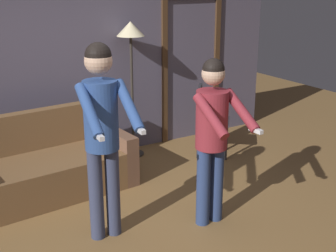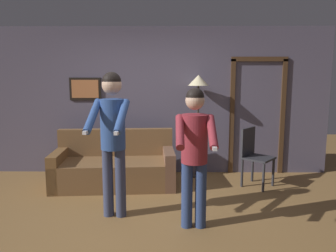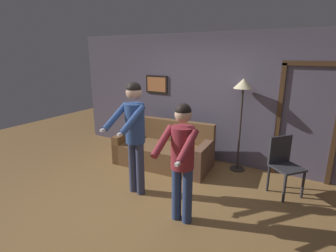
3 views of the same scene
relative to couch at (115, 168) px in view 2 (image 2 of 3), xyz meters
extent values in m
plane|color=olive|center=(0.51, -1.31, -0.28)|extent=(12.00, 12.00, 0.00)
cube|color=#595367|center=(0.51, 0.76, 1.02)|extent=(6.40, 0.06, 2.60)
cube|color=black|center=(-0.62, 0.71, 1.24)|extent=(0.56, 0.02, 0.40)
cube|color=#BB6F3F|center=(-0.62, 0.70, 1.24)|extent=(0.48, 0.01, 0.32)
cube|color=#4C331E|center=(1.99, 0.71, 0.74)|extent=(0.08, 0.04, 2.04)
cube|color=#4C331E|center=(2.89, 0.71, 0.74)|extent=(0.08, 0.04, 2.04)
cube|color=#4C331E|center=(2.44, 0.71, 1.76)|extent=(0.98, 0.04, 0.08)
cube|color=brown|center=(0.00, -0.04, -0.07)|extent=(1.96, 0.99, 0.42)
cube|color=brown|center=(-0.02, 0.31, 0.37)|extent=(1.91, 0.28, 0.45)
cube|color=brown|center=(-0.86, -0.11, 0.01)|extent=(0.22, 0.86, 0.58)
cube|color=brown|center=(0.87, 0.02, 0.01)|extent=(0.22, 0.86, 0.58)
cylinder|color=#332D28|center=(1.37, 0.50, -0.27)|extent=(0.28, 0.28, 0.02)
cylinder|color=#332D28|center=(1.37, 0.50, 0.53)|extent=(0.04, 0.04, 1.56)
cone|color=#F9EAB7|center=(1.37, 0.50, 1.40)|extent=(0.35, 0.35, 0.18)
cylinder|color=#38405F|center=(0.12, -1.17, 0.15)|extent=(0.13, 0.13, 0.86)
cylinder|color=#38405F|center=(0.28, -1.19, 0.15)|extent=(0.13, 0.13, 0.86)
cylinder|color=#2D4C8C|center=(0.20, -1.18, 0.89)|extent=(0.30, 0.30, 0.61)
sphere|color=#D8AD8E|center=(0.20, -1.18, 1.37)|extent=(0.24, 0.24, 0.24)
sphere|color=black|center=(0.20, -1.18, 1.41)|extent=(0.23, 0.23, 0.23)
cylinder|color=#2D4C8C|center=(0.01, -1.39, 1.02)|extent=(0.13, 0.51, 0.37)
cube|color=white|center=(0.00, -1.61, 0.87)|extent=(0.05, 0.15, 0.04)
cylinder|color=#2D4C8C|center=(0.35, -1.42, 1.02)|extent=(0.13, 0.51, 0.37)
cube|color=white|center=(0.33, -1.64, 0.87)|extent=(0.05, 0.15, 0.04)
cylinder|color=navy|center=(1.10, -1.47, 0.11)|extent=(0.13, 0.13, 0.78)
cylinder|color=navy|center=(1.26, -1.47, 0.11)|extent=(0.13, 0.13, 0.78)
cylinder|color=maroon|center=(1.18, -1.47, 0.77)|extent=(0.30, 0.30, 0.55)
sphere|color=#D8AD8E|center=(1.18, -1.47, 1.20)|extent=(0.21, 0.21, 0.21)
sphere|color=black|center=(1.18, -1.47, 1.24)|extent=(0.20, 0.20, 0.20)
cylinder|color=maroon|center=(1.01, -1.68, 0.89)|extent=(0.09, 0.46, 0.34)
cylinder|color=maroon|center=(1.35, -1.68, 0.89)|extent=(0.09, 0.46, 0.34)
cube|color=white|center=(1.35, -1.88, 0.76)|extent=(0.04, 0.15, 0.04)
cylinder|color=#2D2D33|center=(2.31, -0.29, -0.05)|extent=(0.04, 0.04, 0.45)
cylinder|color=#2D2D33|center=(2.54, -0.02, -0.05)|extent=(0.04, 0.04, 0.45)
cylinder|color=#2D2D33|center=(2.04, -0.06, -0.05)|extent=(0.04, 0.04, 0.45)
cylinder|color=#2D2D33|center=(2.27, 0.21, -0.05)|extent=(0.04, 0.04, 0.45)
cube|color=#2D2D33|center=(2.29, -0.04, 0.19)|extent=(0.59, 0.59, 0.03)
cube|color=#2D2D33|center=(2.14, 0.08, 0.43)|extent=(0.30, 0.34, 0.45)
camera|label=1|loc=(-1.32, -4.76, 2.06)|focal=50.00mm
camera|label=2|loc=(0.92, -5.09, 1.47)|focal=35.00mm
camera|label=3|loc=(2.59, -4.25, 1.93)|focal=28.00mm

